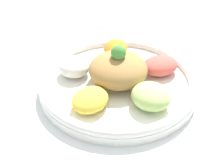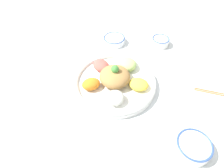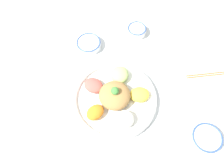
{
  "view_description": "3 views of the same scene",
  "coord_description": "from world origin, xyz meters",
  "px_view_note": "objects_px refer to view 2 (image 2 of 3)",
  "views": [
    {
      "loc": [
        -0.12,
        0.54,
        0.44
      ],
      "look_at": [
        0.01,
        0.04,
        0.05
      ],
      "focal_mm": 50.0,
      "sensor_mm": 36.0,
      "label": 1
    },
    {
      "loc": [
        0.56,
        -0.04,
        0.61
      ],
      "look_at": [
        0.03,
        -0.02,
        0.03
      ],
      "focal_mm": 30.0,
      "sensor_mm": 36.0,
      "label": 2
    },
    {
      "loc": [
        0.34,
        -0.17,
        0.86
      ],
      "look_at": [
        -0.04,
        0.0,
        0.06
      ],
      "focal_mm": 35.0,
      "sensor_mm": 36.0,
      "label": 3
    }
  ],
  "objects_px": {
    "sauce_bowl_red": "(193,147)",
    "rice_bowl_blue": "(114,40)",
    "salad_platter": "(115,81)",
    "sauce_bowl_dark": "(160,41)",
    "serving_spoon_main": "(47,116)"
  },
  "relations": [
    {
      "from": "sauce_bowl_red",
      "to": "rice_bowl_blue",
      "type": "relative_size",
      "value": 1.0
    },
    {
      "from": "salad_platter",
      "to": "sauce_bowl_dark",
      "type": "relative_size",
      "value": 3.84
    },
    {
      "from": "sauce_bowl_red",
      "to": "serving_spoon_main",
      "type": "distance_m",
      "value": 0.53
    },
    {
      "from": "sauce_bowl_red",
      "to": "serving_spoon_main",
      "type": "xyz_separation_m",
      "value": [
        -0.14,
        -0.51,
        -0.02
      ]
    },
    {
      "from": "salad_platter",
      "to": "rice_bowl_blue",
      "type": "distance_m",
      "value": 0.31
    },
    {
      "from": "rice_bowl_blue",
      "to": "sauce_bowl_red",
      "type": "bearing_deg",
      "value": 21.26
    },
    {
      "from": "sauce_bowl_red",
      "to": "sauce_bowl_dark",
      "type": "distance_m",
      "value": 0.58
    },
    {
      "from": "sauce_bowl_red",
      "to": "sauce_bowl_dark",
      "type": "bearing_deg",
      "value": 178.87
    },
    {
      "from": "salad_platter",
      "to": "sauce_bowl_dark",
      "type": "distance_m",
      "value": 0.38
    },
    {
      "from": "sauce_bowl_red",
      "to": "rice_bowl_blue",
      "type": "bearing_deg",
      "value": -158.74
    },
    {
      "from": "salad_platter",
      "to": "sauce_bowl_red",
      "type": "bearing_deg",
      "value": 38.98
    },
    {
      "from": "salad_platter",
      "to": "serving_spoon_main",
      "type": "height_order",
      "value": "salad_platter"
    },
    {
      "from": "sauce_bowl_red",
      "to": "sauce_bowl_dark",
      "type": "relative_size",
      "value": 1.26
    },
    {
      "from": "salad_platter",
      "to": "rice_bowl_blue",
      "type": "bearing_deg",
      "value": 178.93
    },
    {
      "from": "rice_bowl_blue",
      "to": "serving_spoon_main",
      "type": "xyz_separation_m",
      "value": [
        0.47,
        -0.27,
        -0.02
      ]
    }
  ]
}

